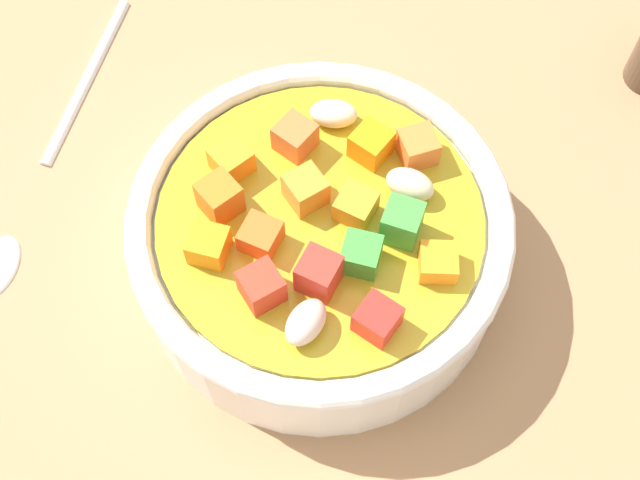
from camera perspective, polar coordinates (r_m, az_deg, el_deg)
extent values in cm
cube|color=#9E754F|center=(44.54, 0.00, -2.12)|extent=(140.00, 140.00, 2.00)
cylinder|color=white|center=(41.72, 0.00, -0.27)|extent=(18.06, 18.06, 4.28)
torus|color=white|center=(39.49, 0.00, 1.40)|extent=(18.24, 18.24, 1.26)
cylinder|color=#B0961F|center=(39.65, 0.00, 1.28)|extent=(15.41, 15.41, 0.40)
cube|color=green|center=(37.83, 2.78, -0.98)|extent=(2.11, 2.11, 1.48)
cube|color=orange|center=(39.13, 2.42, 2.29)|extent=(1.83, 1.83, 1.26)
cube|color=orange|center=(40.88, 3.09, 6.63)|extent=(1.79, 1.79, 1.52)
cube|color=orange|center=(39.34, -0.98, 3.41)|extent=(2.20, 2.20, 1.61)
ellipsoid|color=beige|center=(36.50, -0.96, -5.54)|extent=(2.38, 1.57, 1.41)
cube|color=orange|center=(40.54, -5.97, 5.38)|extent=(2.07, 2.07, 1.39)
cube|color=orange|center=(38.35, -7.50, -0.35)|extent=(2.11, 2.11, 1.43)
cube|color=orange|center=(40.93, 6.58, 6.23)|extent=(2.34, 2.34, 1.51)
cube|color=red|center=(36.59, 3.88, -5.33)|extent=(1.72, 1.72, 1.48)
cube|color=red|center=(37.08, -3.94, -3.14)|extent=(2.22, 2.22, 1.71)
cube|color=#E55B1F|center=(38.45, -4.02, 0.28)|extent=(1.91, 1.91, 1.23)
cube|color=red|center=(37.13, -0.08, -2.26)|extent=(1.86, 1.86, 1.93)
cube|color=orange|center=(38.16, 7.94, -1.50)|extent=(2.29, 2.29, 1.17)
cube|color=orange|center=(39.23, -6.76, 2.85)|extent=(2.08, 2.08, 1.89)
cube|color=green|center=(38.49, 5.53, 1.19)|extent=(2.02, 2.02, 1.90)
ellipsoid|color=beige|center=(39.83, 6.06, 3.73)|extent=(1.81, 2.52, 1.38)
cube|color=#D4632E|center=(40.95, -1.69, 6.93)|extent=(1.81, 1.81, 1.58)
ellipsoid|color=beige|center=(41.95, 0.91, 8.49)|extent=(2.41, 2.76, 1.22)
cylinder|color=silver|center=(51.46, -15.45, 10.53)|extent=(11.69, 4.52, 0.65)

